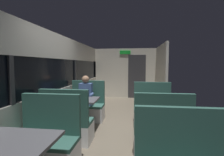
{
  "coord_description": "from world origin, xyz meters",
  "views": [
    {
      "loc": [
        0.4,
        -3.7,
        1.56
      ],
      "look_at": [
        -0.37,
        2.31,
        1.07
      ],
      "focal_mm": 26.96,
      "sensor_mm": 36.0,
      "label": 1
    }
  ],
  "objects_px": {
    "bench_mid_window_facing_end": "(68,126)",
    "dining_table_rear_aisle": "(156,108)",
    "coffee_cup_primary": "(160,101)",
    "bench_rear_aisle_facing_entry": "(153,113)",
    "dining_table_mid_window": "(79,103)",
    "seated_passenger": "(86,102)",
    "bench_rear_aisle_facing_end": "(161,135)",
    "dining_table_near_window": "(13,149)",
    "bench_near_window_facing_entry": "(47,146)",
    "bench_mid_window_facing_entry": "(87,108)"
  },
  "relations": [
    {
      "from": "bench_mid_window_facing_end",
      "to": "dining_table_rear_aisle",
      "type": "relative_size",
      "value": 1.22
    },
    {
      "from": "coffee_cup_primary",
      "to": "bench_mid_window_facing_end",
      "type": "bearing_deg",
      "value": -165.16
    },
    {
      "from": "bench_mid_window_facing_end",
      "to": "bench_rear_aisle_facing_entry",
      "type": "distance_m",
      "value": 2.15
    },
    {
      "from": "dining_table_mid_window",
      "to": "seated_passenger",
      "type": "xyz_separation_m",
      "value": [
        0.0,
        0.63,
        -0.1
      ]
    },
    {
      "from": "bench_rear_aisle_facing_end",
      "to": "seated_passenger",
      "type": "relative_size",
      "value": 0.87
    },
    {
      "from": "dining_table_mid_window",
      "to": "bench_rear_aisle_facing_end",
      "type": "height_order",
      "value": "bench_rear_aisle_facing_end"
    },
    {
      "from": "dining_table_near_window",
      "to": "bench_rear_aisle_facing_entry",
      "type": "height_order",
      "value": "bench_rear_aisle_facing_entry"
    },
    {
      "from": "bench_near_window_facing_entry",
      "to": "bench_mid_window_facing_entry",
      "type": "bearing_deg",
      "value": 90.0
    },
    {
      "from": "dining_table_near_window",
      "to": "bench_near_window_facing_entry",
      "type": "relative_size",
      "value": 0.82
    },
    {
      "from": "dining_table_rear_aisle",
      "to": "seated_passenger",
      "type": "height_order",
      "value": "seated_passenger"
    },
    {
      "from": "bench_mid_window_facing_entry",
      "to": "bench_rear_aisle_facing_end",
      "type": "xyz_separation_m",
      "value": [
        1.79,
        -1.6,
        0.0
      ]
    },
    {
      "from": "bench_mid_window_facing_entry",
      "to": "coffee_cup_primary",
      "type": "xyz_separation_m",
      "value": [
        1.86,
        -0.91,
        0.46
      ]
    },
    {
      "from": "seated_passenger",
      "to": "coffee_cup_primary",
      "type": "height_order",
      "value": "seated_passenger"
    },
    {
      "from": "bench_mid_window_facing_end",
      "to": "bench_rear_aisle_facing_entry",
      "type": "relative_size",
      "value": 1.0
    },
    {
      "from": "bench_rear_aisle_facing_entry",
      "to": "bench_mid_window_facing_end",
      "type": "bearing_deg",
      "value": -146.19
    },
    {
      "from": "bench_rear_aisle_facing_entry",
      "to": "coffee_cup_primary",
      "type": "relative_size",
      "value": 12.22
    },
    {
      "from": "dining_table_mid_window",
      "to": "dining_table_rear_aisle",
      "type": "xyz_separation_m",
      "value": [
        1.79,
        -0.2,
        0.0
      ]
    },
    {
      "from": "dining_table_near_window",
      "to": "coffee_cup_primary",
      "type": "distance_m",
      "value": 2.74
    },
    {
      "from": "dining_table_mid_window",
      "to": "seated_passenger",
      "type": "height_order",
      "value": "seated_passenger"
    },
    {
      "from": "dining_table_rear_aisle",
      "to": "coffee_cup_primary",
      "type": "xyz_separation_m",
      "value": [
        0.07,
        -0.01,
        0.15
      ]
    },
    {
      "from": "bench_rear_aisle_facing_end",
      "to": "bench_rear_aisle_facing_entry",
      "type": "relative_size",
      "value": 1.0
    },
    {
      "from": "bench_near_window_facing_entry",
      "to": "bench_mid_window_facing_end",
      "type": "relative_size",
      "value": 1.0
    },
    {
      "from": "coffee_cup_primary",
      "to": "dining_table_near_window",
      "type": "bearing_deg",
      "value": -132.76
    },
    {
      "from": "bench_rear_aisle_facing_entry",
      "to": "bench_mid_window_facing_entry",
      "type": "bearing_deg",
      "value": 173.62
    },
    {
      "from": "dining_table_mid_window",
      "to": "dining_table_near_window",
      "type": "bearing_deg",
      "value": -90.0
    },
    {
      "from": "coffee_cup_primary",
      "to": "bench_mid_window_facing_entry",
      "type": "bearing_deg",
      "value": 154.03
    },
    {
      "from": "bench_near_window_facing_entry",
      "to": "coffee_cup_primary",
      "type": "relative_size",
      "value": 12.22
    },
    {
      "from": "bench_near_window_facing_entry",
      "to": "bench_mid_window_facing_end",
      "type": "height_order",
      "value": "same"
    },
    {
      "from": "bench_mid_window_facing_end",
      "to": "seated_passenger",
      "type": "bearing_deg",
      "value": 90.0
    },
    {
      "from": "bench_rear_aisle_facing_end",
      "to": "coffee_cup_primary",
      "type": "relative_size",
      "value": 12.22
    },
    {
      "from": "bench_mid_window_facing_end",
      "to": "bench_rear_aisle_facing_end",
      "type": "distance_m",
      "value": 1.8
    },
    {
      "from": "dining_table_near_window",
      "to": "coffee_cup_primary",
      "type": "height_order",
      "value": "coffee_cup_primary"
    },
    {
      "from": "bench_mid_window_facing_entry",
      "to": "coffee_cup_primary",
      "type": "bearing_deg",
      "value": -25.97
    },
    {
      "from": "seated_passenger",
      "to": "bench_rear_aisle_facing_entry",
      "type": "bearing_deg",
      "value": -4.08
    },
    {
      "from": "bench_rear_aisle_facing_entry",
      "to": "seated_passenger",
      "type": "relative_size",
      "value": 0.87
    },
    {
      "from": "dining_table_mid_window",
      "to": "bench_near_window_facing_entry",
      "type": "bearing_deg",
      "value": -90.0
    },
    {
      "from": "bench_rear_aisle_facing_end",
      "to": "seated_passenger",
      "type": "bearing_deg",
      "value": 139.54
    },
    {
      "from": "bench_near_window_facing_entry",
      "to": "bench_mid_window_facing_entry",
      "type": "xyz_separation_m",
      "value": [
        0.0,
        2.22,
        0.0
      ]
    },
    {
      "from": "bench_mid_window_facing_entry",
      "to": "dining_table_rear_aisle",
      "type": "distance_m",
      "value": 2.03
    },
    {
      "from": "bench_rear_aisle_facing_entry",
      "to": "dining_table_near_window",
      "type": "bearing_deg",
      "value": -123.38
    },
    {
      "from": "dining_table_near_window",
      "to": "bench_near_window_facing_entry",
      "type": "bearing_deg",
      "value": 90.0
    },
    {
      "from": "seated_passenger",
      "to": "bench_mid_window_facing_entry",
      "type": "bearing_deg",
      "value": 90.0
    },
    {
      "from": "dining_table_near_window",
      "to": "bench_mid_window_facing_entry",
      "type": "distance_m",
      "value": 2.93
    },
    {
      "from": "dining_table_near_window",
      "to": "bench_near_window_facing_entry",
      "type": "distance_m",
      "value": 0.77
    },
    {
      "from": "bench_near_window_facing_entry",
      "to": "seated_passenger",
      "type": "relative_size",
      "value": 0.87
    },
    {
      "from": "bench_mid_window_facing_entry",
      "to": "dining_table_rear_aisle",
      "type": "height_order",
      "value": "bench_mid_window_facing_entry"
    },
    {
      "from": "bench_mid_window_facing_end",
      "to": "bench_rear_aisle_facing_end",
      "type": "bearing_deg",
      "value": -6.38
    },
    {
      "from": "bench_near_window_facing_entry",
      "to": "bench_rear_aisle_facing_entry",
      "type": "height_order",
      "value": "same"
    },
    {
      "from": "dining_table_near_window",
      "to": "seated_passenger",
      "type": "xyz_separation_m",
      "value": [
        0.0,
        2.84,
        -0.1
      ]
    },
    {
      "from": "bench_near_window_facing_entry",
      "to": "bench_rear_aisle_facing_end",
      "type": "relative_size",
      "value": 1.0
    }
  ]
}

